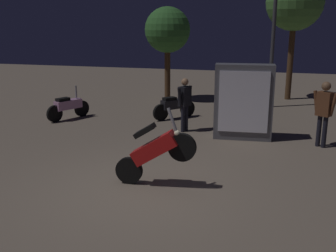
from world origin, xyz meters
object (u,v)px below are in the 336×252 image
(motorcycle_pink_parked_right, at_px, (68,106))
(kiosk_billboard, at_px, (243,102))
(motorcycle_red_foreground, at_px, (155,151))
(person_rider_beside, at_px, (185,100))
(person_bystander_far, at_px, (324,108))
(streetlamp_near, at_px, (275,11))
(motorcycle_black_parked_left, at_px, (174,106))

(motorcycle_pink_parked_right, bearing_deg, kiosk_billboard, -71.85)
(motorcycle_red_foreground, xyz_separation_m, motorcycle_pink_parked_right, (-4.49, 4.67, -0.31))
(motorcycle_red_foreground, xyz_separation_m, person_rider_beside, (-0.35, 4.20, 0.21))
(person_bystander_far, height_order, streetlamp_near, streetlamp_near)
(motorcycle_pink_parked_right, xyz_separation_m, streetlamp_near, (6.53, 3.83, 3.17))
(motorcycle_pink_parked_right, relative_size, streetlamp_near, 0.27)
(motorcycle_red_foreground, relative_size, streetlamp_near, 0.29)
(motorcycle_black_parked_left, height_order, streetlamp_near, streetlamp_near)
(motorcycle_red_foreground, height_order, motorcycle_black_parked_left, motorcycle_red_foreground)
(motorcycle_pink_parked_right, height_order, streetlamp_near, streetlamp_near)
(motorcycle_black_parked_left, xyz_separation_m, motorcycle_pink_parked_right, (-3.45, -1.01, 0.00))
(motorcycle_red_foreground, distance_m, streetlamp_near, 9.20)
(person_rider_beside, distance_m, streetlamp_near, 5.59)
(motorcycle_pink_parked_right, xyz_separation_m, person_rider_beside, (4.15, -0.47, 0.52))
(motorcycle_red_foreground, distance_m, person_rider_beside, 4.22)
(motorcycle_black_parked_left, xyz_separation_m, kiosk_billboard, (2.44, -1.81, 0.61))
(motorcycle_red_foreground, distance_m, motorcycle_pink_parked_right, 6.49)
(person_bystander_far, relative_size, streetlamp_near, 0.30)
(motorcycle_pink_parked_right, height_order, person_rider_beside, person_rider_beside)
(streetlamp_near, bearing_deg, motorcycle_black_parked_left, -137.58)
(person_rider_beside, bearing_deg, motorcycle_pink_parked_right, -161.87)
(streetlamp_near, bearing_deg, motorcycle_pink_parked_right, -149.65)
(person_rider_beside, relative_size, streetlamp_near, 0.28)
(person_rider_beside, xyz_separation_m, streetlamp_near, (2.39, 4.30, 2.65))
(motorcycle_pink_parked_right, height_order, kiosk_billboard, kiosk_billboard)
(kiosk_billboard, bearing_deg, person_rider_beside, -15.39)
(motorcycle_black_parked_left, bearing_deg, streetlamp_near, -5.56)
(streetlamp_near, xyz_separation_m, kiosk_billboard, (-0.64, -4.62, -2.56))
(person_bystander_far, xyz_separation_m, kiosk_billboard, (-2.08, 0.24, 0.01))
(motorcycle_pink_parked_right, distance_m, person_rider_beside, 4.21)
(motorcycle_red_foreground, xyz_separation_m, kiosk_billboard, (1.40, 3.88, 0.31))
(motorcycle_red_foreground, xyz_separation_m, streetlamp_near, (2.04, 8.50, 2.86))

